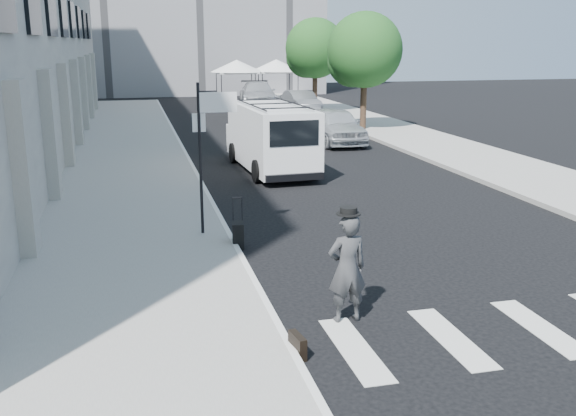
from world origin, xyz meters
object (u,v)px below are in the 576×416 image
briefcase (297,345)px  suitcase (238,235)px  cargo_van (270,137)px  parked_car_b (301,102)px  parked_car_a (336,126)px  businessman (347,268)px  parked_car_c (258,94)px

briefcase → suitcase: 5.32m
cargo_van → parked_car_b: cargo_van is taller
briefcase → parked_car_b: parked_car_b is taller
cargo_van → parked_car_a: 6.90m
cargo_van → parked_car_b: (5.89, 17.81, -0.47)m
businessman → suitcase: businessman is taller
briefcase → parked_car_b: 33.03m
briefcase → suitcase: (0.00, 5.32, 0.13)m
suitcase → parked_car_a: parked_car_a is taller
suitcase → parked_car_c: 33.30m
businessman → suitcase: (-1.11, 4.30, -0.62)m
suitcase → parked_car_c: size_ratio=0.19×
cargo_van → parked_car_c: bearing=77.1°
parked_car_b → parked_car_a: bearing=-100.3°
briefcase → parked_car_a: 20.71m
briefcase → parked_car_c: size_ratio=0.07×
cargo_van → parked_car_a: bearing=49.1°
parked_car_c → businessman: bearing=-92.9°
parked_car_a → parked_car_b: parked_car_a is taller
parked_car_a → suitcase: bearing=-114.5°
parked_car_a → parked_car_c: 18.38m
cargo_van → parked_car_c: (4.25, 23.81, -0.35)m
parked_car_a → businessman: bearing=-106.0°
parked_car_a → parked_car_b: (1.64, 12.39, -0.08)m
suitcase → parked_car_a: (6.90, 14.19, 0.51)m
suitcase → parked_car_a: size_ratio=0.24×
parked_car_b → parked_car_c: 6.22m
suitcase → cargo_van: (2.65, 8.77, 0.91)m
businessman → parked_car_a: size_ratio=0.38×
cargo_van → parked_car_b: bearing=68.9°
briefcase → cargo_van: 14.37m
briefcase → cargo_van: size_ratio=0.07×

